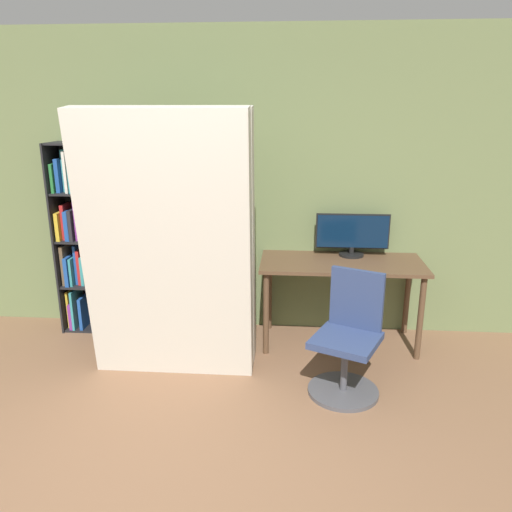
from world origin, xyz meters
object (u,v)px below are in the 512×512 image
(bookshelf, at_px, (89,236))
(monitor, at_px, (352,234))
(mattress_near, at_px, (168,250))
(mattress_far, at_px, (175,242))
(office_chair, at_px, (348,346))

(bookshelf, bearing_deg, monitor, 0.20)
(mattress_near, height_order, mattress_far, same)
(bookshelf, distance_m, mattress_near, 1.28)
(office_chair, xyz_separation_m, mattress_near, (-1.33, 0.12, 0.66))
(office_chair, relative_size, mattress_near, 0.44)
(monitor, distance_m, office_chair, 1.15)
(monitor, height_order, bookshelf, bookshelf)
(bookshelf, xyz_separation_m, mattress_near, (0.95, -0.85, 0.12))
(office_chair, distance_m, mattress_near, 1.50)
(mattress_far, bearing_deg, bookshelf, 147.28)
(monitor, relative_size, office_chair, 0.71)
(monitor, distance_m, mattress_far, 1.57)
(mattress_far, bearing_deg, office_chair, -14.93)
(monitor, relative_size, mattress_near, 0.31)
(monitor, xyz_separation_m, office_chair, (-0.10, -0.98, -0.60))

